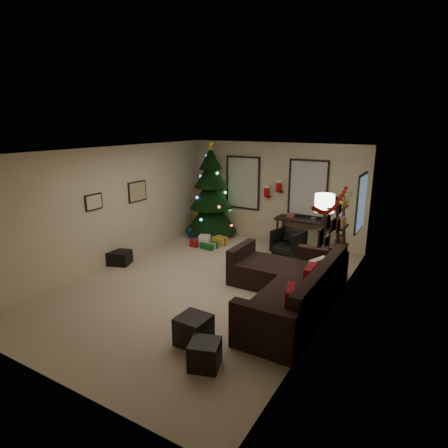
{
  "coord_description": "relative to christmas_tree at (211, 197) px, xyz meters",
  "views": [
    {
      "loc": [
        3.95,
        -5.98,
        3.21
      ],
      "look_at": [
        0.1,
        0.6,
        1.15
      ],
      "focal_mm": 30.26,
      "sensor_mm": 36.0,
      "label": 1
    }
  ],
  "objects": [
    {
      "name": "wall_front",
      "position": [
        1.74,
        -6.52,
        0.2
      ],
      "size": [
        5.0,
        0.0,
        5.0
      ],
      "primitive_type": "plane",
      "rotation": [
        -1.57,
        0.0,
        0.0
      ],
      "color": "beige",
      "rests_on": "floor"
    },
    {
      "name": "potted_plant",
      "position": [
        4.04,
        -1.43,
        0.64
      ],
      "size": [
        0.53,
        0.52,
        0.44
      ],
      "primitive_type": "imported",
      "rotation": [
        0.0,
        0.0,
        0.63
      ],
      "color": "#4C4C4C",
      "rests_on": "bookshelf"
    },
    {
      "name": "art_map",
      "position": [
        -0.74,
        -2.21,
        0.43
      ],
      "size": [
        0.04,
        0.6,
        0.5
      ],
      "color": "black",
      "rests_on": "wall_left"
    },
    {
      "name": "pillow_cream",
      "position": [
        3.95,
        -2.65,
        -0.52
      ],
      "size": [
        0.27,
        0.45,
        0.43
      ],
      "primitive_type": "cube",
      "rotation": [
        0.0,
        0.0,
        -0.38
      ],
      "color": "beige",
      "rests_on": "sofa"
    },
    {
      "name": "floor_lamp",
      "position": [
        3.69,
        -1.58,
        0.38
      ],
      "size": [
        0.39,
        0.39,
        1.83
      ],
      "rotation": [
        0.0,
        0.0,
        -0.0
      ],
      "color": "black",
      "rests_on": "floor"
    },
    {
      "name": "sofa",
      "position": [
        3.55,
        -2.99,
        -0.84
      ],
      "size": [
        2.13,
        3.08,
        0.93
      ],
      "color": "black",
      "rests_on": "floor"
    },
    {
      "name": "ceiling",
      "position": [
        1.74,
        -3.02,
        1.55
      ],
      "size": [
        7.0,
        7.0,
        0.0
      ],
      "primitive_type": "plane",
      "rotation": [
        3.14,
        0.0,
        0.0
      ],
      "color": "white",
      "rests_on": "floor"
    },
    {
      "name": "ottoman_far",
      "position": [
        3.22,
        -5.29,
        -0.96
      ],
      "size": [
        0.5,
        0.5,
        0.38
      ],
      "primitive_type": "cube",
      "rotation": [
        0.0,
        0.0,
        0.32
      ],
      "color": "black",
      "rests_on": "floor"
    },
    {
      "name": "christmas_tree",
      "position": [
        0.0,
        0.0,
        0.0
      ],
      "size": [
        1.49,
        1.49,
        2.77
      ],
      "rotation": [
        0.0,
        0.0,
        0.35
      ],
      "color": "black",
      "rests_on": "floor"
    },
    {
      "name": "window_back_right",
      "position": [
        2.69,
        0.45,
        0.4
      ],
      "size": [
        1.05,
        0.06,
        1.5
      ],
      "color": "#728CB2",
      "rests_on": "wall_back"
    },
    {
      "name": "floor",
      "position": [
        1.74,
        -3.02,
        -1.15
      ],
      "size": [
        7.0,
        7.0,
        0.0
      ],
      "primitive_type": "plane",
      "color": "tan",
      "rests_on": "ground"
    },
    {
      "name": "garland",
      "position": [
        4.19,
        -3.03,
        0.82
      ],
      "size": [
        0.08,
        1.9,
        0.3
      ],
      "primitive_type": null,
      "color": "#A5140C",
      "rests_on": "wall_right"
    },
    {
      "name": "presents",
      "position": [
        0.34,
        -0.82,
        -1.03
      ],
      "size": [
        1.3,
        0.89,
        0.3
      ],
      "rotation": [
        0.0,
        0.0,
        0.18
      ],
      "color": "maroon",
      "rests_on": "floor"
    },
    {
      "name": "pillow_red_b",
      "position": [
        3.95,
        -3.12,
        -0.51
      ],
      "size": [
        0.13,
        0.45,
        0.45
      ],
      "primitive_type": "cube",
      "rotation": [
        0.0,
        0.0,
        0.02
      ],
      "color": "maroon",
      "rests_on": "sofa"
    },
    {
      "name": "desk",
      "position": [
        2.71,
        0.2,
        -0.45
      ],
      "size": [
        1.45,
        0.52,
        0.78
      ],
      "color": "black",
      "rests_on": "floor"
    },
    {
      "name": "art_abstract",
      "position": [
        -0.74,
        -3.56,
        0.41
      ],
      "size": [
        0.04,
        0.45,
        0.35
      ],
      "color": "black",
      "rests_on": "wall_left"
    },
    {
      "name": "desk_chair",
      "position": [
        2.55,
        -0.45,
        -0.83
      ],
      "size": [
        0.74,
        0.71,
        0.64
      ],
      "primitive_type": "imported",
      "rotation": [
        0.0,
        0.0,
        -0.23
      ],
      "color": "black",
      "rests_on": "floor"
    },
    {
      "name": "wall_right",
      "position": [
        4.24,
        -3.02,
        0.2
      ],
      "size": [
        0.0,
        7.0,
        7.0
      ],
      "primitive_type": "plane",
      "rotation": [
        1.57,
        0.0,
        -1.57
      ],
      "color": "beige",
      "rests_on": "floor"
    },
    {
      "name": "gallery",
      "position": [
        4.22,
        -3.09,
        0.43
      ],
      "size": [
        0.03,
        1.25,
        0.54
      ],
      "color": "black",
      "rests_on": "wall_right"
    },
    {
      "name": "stocking_left",
      "position": [
        1.6,
        0.31,
        0.26
      ],
      "size": [
        0.2,
        0.05,
        0.36
      ],
      "color": "#990F0C",
      "rests_on": "wall_back"
    },
    {
      "name": "window_back_left",
      "position": [
        0.79,
        0.45,
        0.4
      ],
      "size": [
        1.05,
        0.06,
        1.5
      ],
      "color": "#728CB2",
      "rests_on": "wall_back"
    },
    {
      "name": "ottoman_near",
      "position": [
        2.77,
        -4.9,
        -0.93
      ],
      "size": [
        0.47,
        0.47,
        0.44
      ],
      "primitive_type": "cube",
      "rotation": [
        0.0,
        0.0,
        -0.03
      ],
      "color": "black",
      "rests_on": "floor"
    },
    {
      "name": "wall_left",
      "position": [
        -0.76,
        -3.02,
        0.2
      ],
      "size": [
        0.0,
        7.0,
        7.0
      ],
      "primitive_type": "plane",
      "rotation": [
        1.57,
        0.0,
        1.57
      ],
      "color": "beige",
      "rests_on": "floor"
    },
    {
      "name": "bookshelf",
      "position": [
        4.04,
        -1.51,
        -0.26
      ],
      "size": [
        0.3,
        0.54,
        1.83
      ],
      "color": "black",
      "rests_on": "floor"
    },
    {
      "name": "wall_back",
      "position": [
        1.74,
        0.48,
        0.2
      ],
      "size": [
        5.0,
        0.0,
        5.0
      ],
      "primitive_type": "plane",
      "rotation": [
        1.57,
        0.0,
        0.0
      ],
      "color": "beige",
      "rests_on": "floor"
    },
    {
      "name": "storage_bin",
      "position": [
        -0.67,
        -3.1,
        -0.99
      ],
      "size": [
        0.73,
        0.61,
        0.31
      ],
      "primitive_type": "cube",
      "rotation": [
        0.0,
        0.0,
        0.35
      ],
      "color": "black",
      "rests_on": "floor"
    },
    {
      "name": "window_right_wall",
      "position": [
        4.21,
        -0.47,
        0.35
      ],
      "size": [
        0.06,
        0.9,
        1.3
      ],
      "color": "#728CB2",
      "rests_on": "wall_right"
    },
    {
      "name": "pillow_red_a",
      "position": [
        3.95,
        -4.07,
        -0.51
      ],
      "size": [
        0.22,
        0.44,
        0.43
      ],
      "primitive_type": "cube",
      "rotation": [
        0.0,
        0.0,
        0.25
      ],
      "color": "maroon",
      "rests_on": "sofa"
    },
    {
      "name": "stocking_right",
      "position": [
        1.93,
        0.35,
        0.42
      ],
      "size": [
        0.2,
        0.05,
        0.36
      ],
      "color": "#990F0C",
      "rests_on": "wall_back"
    }
  ]
}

